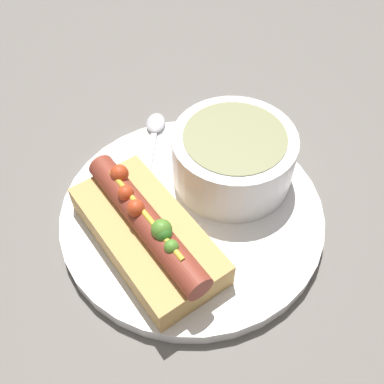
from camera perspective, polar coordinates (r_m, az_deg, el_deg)
name	(u,v)px	position (r m, az deg, el deg)	size (l,w,h in m)	color
ground_plane	(192,218)	(0.46, 0.00, -3.35)	(4.00, 4.00, 0.00)	slate
dinner_plate	(192,214)	(0.45, 0.00, -2.78)	(0.26, 0.26, 0.02)	white
hot_dog	(147,231)	(0.41, -5.75, -4.91)	(0.17, 0.10, 0.06)	tan
soup_bowl	(233,155)	(0.45, 5.25, 4.68)	(0.12, 0.12, 0.06)	white
spoon	(153,140)	(0.50, -5.00, 6.55)	(0.14, 0.09, 0.01)	#B7B7BC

